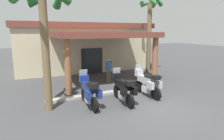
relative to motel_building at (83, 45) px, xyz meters
The scene contains 9 objects.
ground_plane 11.41m from the motel_building, 90.52° to the right, with size 80.00×80.00×0.00m, color #424244.
motel_building is the anchor object (origin of this frame).
motorcycle_blue 10.24m from the motel_building, 106.16° to the right, with size 0.71×2.21×1.61m.
motorcycle_black 10.18m from the motel_building, 96.57° to the right, with size 0.73×2.21×1.61m.
motorcycle_silver 9.79m from the motel_building, 86.95° to the right, with size 0.71×2.21×1.61m.
pedestrian 6.15m from the motel_building, 90.82° to the right, with size 0.51×0.32×1.70m.
palm_tree_near_portico 6.68m from the motel_building, 44.96° to the right, with size 2.11×2.15×6.50m.
palm_tree_roadside 10.60m from the motel_building, 116.21° to the right, with size 2.39×2.43×5.71m.
curb_strip 8.75m from the motel_building, 97.80° to the right, with size 7.00×0.36×0.12m, color #ADA89E.
Camera 1 is at (-5.57, -6.80, 3.44)m, focal length 31.30 mm.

